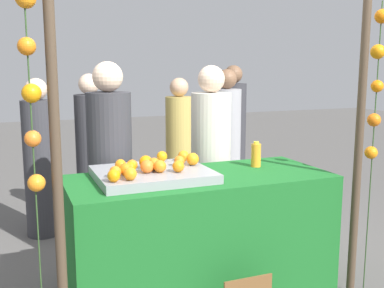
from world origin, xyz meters
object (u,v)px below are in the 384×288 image
stall_counter (200,238)px  orange_0 (132,165)px  orange_1 (160,166)px  vendor_right (211,171)px  vendor_left (111,180)px  juice_bottle (256,155)px

stall_counter → orange_0: bearing=170.0°
orange_0 → orange_1: (0.15, -0.13, 0.00)m
orange_0 → orange_1: 0.20m
orange_1 → vendor_right: vendor_right is taller
vendor_left → stall_counter: bearing=-50.1°
vendor_left → orange_0: bearing=-85.4°
stall_counter → orange_0: 0.72m
juice_bottle → vendor_right: vendor_right is taller
stall_counter → vendor_left: size_ratio=1.07×
orange_1 → juice_bottle: bearing=11.4°
stall_counter → orange_1: (-0.31, -0.05, 0.56)m
vendor_left → vendor_right: size_ratio=1.02×
stall_counter → vendor_right: (0.37, 0.64, 0.32)m
juice_bottle → vendor_right: 0.59m
vendor_left → orange_1: bearing=-73.2°
vendor_left → vendor_right: vendor_left is taller
orange_0 → orange_1: orange_1 is taller
stall_counter → juice_bottle: 0.76m
vendor_left → juice_bottle: bearing=-25.6°
juice_bottle → vendor_right: (-0.14, 0.52, -0.23)m
orange_0 → orange_1: bearing=-40.1°
stall_counter → orange_1: size_ratio=21.89×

